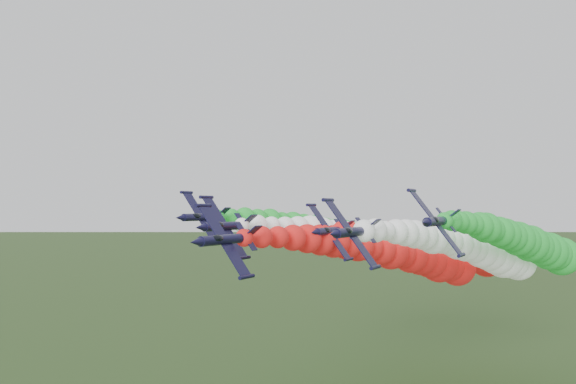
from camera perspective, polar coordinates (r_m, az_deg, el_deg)
name	(u,v)px	position (r m, az deg, el deg)	size (l,w,h in m)	color
jet_lead	(412,257)	(121.56, 12.52, -6.45)	(18.41, 91.77, 19.49)	#141236
jet_inner_left	(401,248)	(134.70, 11.44, -5.62)	(18.93, 92.28, 20.01)	#141236
jet_inner_right	(486,253)	(130.83, 19.44, -5.83)	(18.29, 91.64, 19.37)	#141236
jet_outer_left	(366,240)	(145.80, 7.96, -4.80)	(18.46, 91.82, 19.54)	#141236
jet_outer_right	(534,246)	(137.14, 23.71, -5.00)	(18.73, 92.09, 19.81)	#141236
jet_trail	(457,250)	(148.59, 16.83, -5.67)	(19.08, 92.43, 20.15)	#141236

